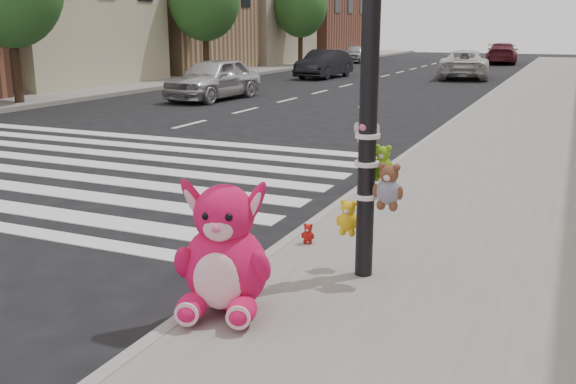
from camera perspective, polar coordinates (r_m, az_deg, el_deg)
The scene contains 13 objects.
ground at distance 6.02m, azimuth -23.95°, elevation -10.00°, with size 120.00×120.00×0.00m, color black.
sidewalk_far at distance 29.59m, azimuth -13.13°, elevation 9.63°, with size 6.00×80.00×0.14m, color slate.
curb_edge at distance 14.03m, azimuth 12.68°, elevation 4.69°, with size 0.12×80.00×0.15m, color gray.
crosswalk at distance 12.60m, azimuth -20.51°, elevation 2.74°, with size 11.00×6.00×0.01m, color silver, non-canonical shape.
signal_pole at distance 5.65m, azimuth 7.42°, elevation 8.74°, with size 0.68×0.48×4.00m.
tree_far_c at distance 39.72m, azimuth 1.13°, elevation 16.30°, with size 3.20×3.20×5.44m.
pink_bunny at distance 5.14m, azimuth -5.70°, elevation -5.80°, with size 0.86×0.94×1.10m.
red_teddy at distance 6.79m, azimuth 1.80°, elevation -3.70°, with size 0.15×0.10×0.22m, color #AE1611, non-canonical shape.
car_silver_far at distance 21.88m, azimuth -6.63°, elevation 9.98°, with size 1.64×4.07×1.39m, color silver.
car_dark_far at distance 31.20m, azimuth 3.26°, elevation 11.30°, with size 1.40×4.03×1.33m, color black.
car_white_near at distance 31.90m, azimuth 15.42°, elevation 10.88°, with size 2.19×4.74×1.32m, color silver.
car_maroon_near at distance 45.44m, azimuth 18.50°, elevation 11.60°, with size 1.91×4.69×1.36m, color #531722.
car_silver_deep at distance 45.14m, azimuth 5.96°, elevation 12.15°, with size 1.44×3.59×1.22m, color #A1A1A6.
Camera 1 is at (4.22, -3.58, 2.36)m, focal length 40.00 mm.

